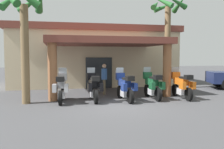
% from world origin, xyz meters
% --- Properties ---
extents(ground_plane, '(80.00, 80.00, 0.00)m').
position_xyz_m(ground_plane, '(0.00, 0.00, 0.00)').
color(ground_plane, '#424244').
extents(motel_building, '(12.55, 10.78, 4.39)m').
position_xyz_m(motel_building, '(-0.06, 8.90, 2.24)').
color(motel_building, beige).
rests_on(motel_building, ground_plane).
extents(motorcycle_silver, '(0.73, 2.21, 1.61)m').
position_xyz_m(motorcycle_silver, '(-2.51, 1.41, 0.70)').
color(motorcycle_silver, black).
rests_on(motorcycle_silver, ground_plane).
extents(motorcycle_black, '(0.71, 2.21, 1.61)m').
position_xyz_m(motorcycle_black, '(-0.98, 1.44, 0.70)').
color(motorcycle_black, black).
rests_on(motorcycle_black, ground_plane).
extents(motorcycle_blue, '(0.73, 2.21, 1.61)m').
position_xyz_m(motorcycle_blue, '(0.55, 1.19, 0.70)').
color(motorcycle_blue, black).
rests_on(motorcycle_blue, ground_plane).
extents(motorcycle_green, '(0.70, 2.21, 1.61)m').
position_xyz_m(motorcycle_green, '(2.07, 1.46, 0.70)').
color(motorcycle_green, black).
rests_on(motorcycle_green, ground_plane).
extents(motorcycle_orange, '(0.71, 2.21, 1.61)m').
position_xyz_m(motorcycle_orange, '(3.60, 1.26, 0.70)').
color(motorcycle_orange, black).
rests_on(motorcycle_orange, ground_plane).
extents(pedestrian, '(0.32, 0.53, 1.75)m').
position_xyz_m(pedestrian, '(-0.12, 3.36, 1.02)').
color(pedestrian, brown).
rests_on(pedestrian, ground_plane).
extents(palm_tree_roadside, '(2.17, 2.23, 5.38)m').
position_xyz_m(palm_tree_roadside, '(-4.13, 1.42, 3.77)').
color(palm_tree_roadside, brown).
rests_on(palm_tree_roadside, ground_plane).
extents(palm_tree_near_portico, '(2.31, 2.47, 6.23)m').
position_xyz_m(palm_tree_near_portico, '(4.45, 5.11, 4.36)').
color(palm_tree_near_portico, brown).
rests_on(palm_tree_near_portico, ground_plane).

